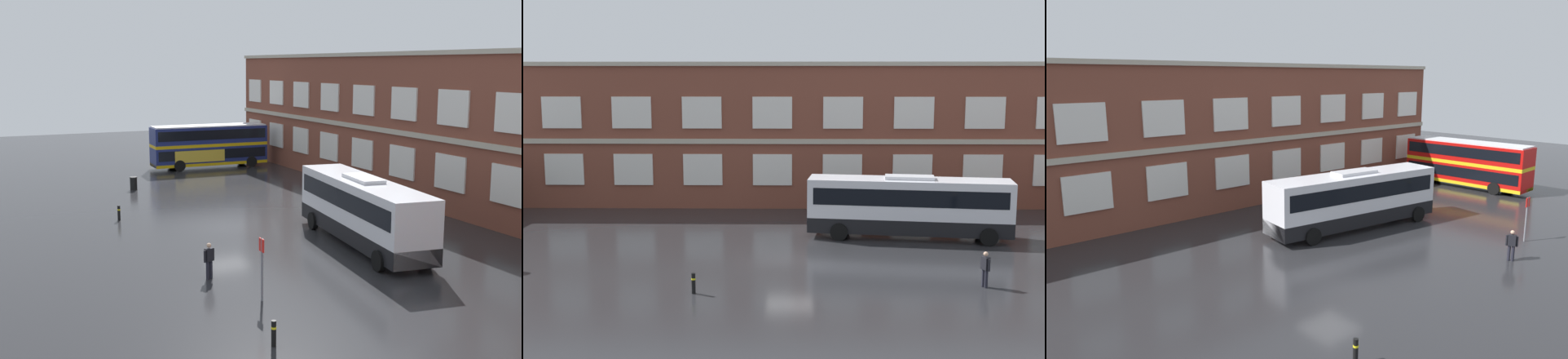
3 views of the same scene
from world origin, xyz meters
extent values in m
plane|color=#232326|center=(0.00, 2.00, 0.00)|extent=(120.00, 120.00, 0.00)
cube|color=brown|center=(-1.38, 18.00, 5.18)|extent=(55.95, 8.00, 10.37)
cube|color=#B2A893|center=(-1.38, 13.92, 4.98)|extent=(55.95, 0.16, 0.36)
cube|color=#B2A893|center=(-1.38, 13.95, 10.52)|extent=(55.95, 0.28, 0.30)
cube|color=silver|center=(-16.64, 13.94, 2.90)|extent=(2.85, 0.12, 2.28)
cube|color=silver|center=(-11.56, 13.94, 2.90)|extent=(2.85, 0.12, 2.28)
cube|color=silver|center=(-6.47, 13.94, 2.90)|extent=(2.85, 0.12, 2.28)
cube|color=silver|center=(-1.38, 13.94, 2.90)|extent=(2.85, 0.12, 2.28)
cube|color=silver|center=(3.70, 13.94, 2.90)|extent=(2.85, 0.12, 2.28)
cube|color=silver|center=(8.79, 13.94, 2.90)|extent=(2.85, 0.12, 2.28)
cube|color=silver|center=(13.88, 13.94, 2.90)|extent=(2.85, 0.12, 2.28)
cube|color=silver|center=(-16.64, 13.94, 7.05)|extent=(2.85, 0.12, 2.28)
cube|color=silver|center=(-11.56, 13.94, 7.05)|extent=(2.85, 0.12, 2.28)
cube|color=silver|center=(-6.47, 13.94, 7.05)|extent=(2.85, 0.12, 2.28)
cube|color=silver|center=(-1.38, 13.94, 7.05)|extent=(2.85, 0.12, 2.28)
cube|color=silver|center=(3.70, 13.94, 7.05)|extent=(2.85, 0.12, 2.28)
cube|color=silver|center=(8.79, 13.94, 7.05)|extent=(2.85, 0.12, 2.28)
cube|color=silver|center=(13.88, 13.94, 7.05)|extent=(2.85, 0.12, 2.28)
cube|color=silver|center=(7.10, 5.09, 2.00)|extent=(12.24, 4.16, 3.20)
cube|color=black|center=(7.10, 5.09, 2.64)|extent=(11.53, 4.11, 1.00)
cube|color=black|center=(7.10, 5.09, 0.85)|extent=(12.24, 4.18, 0.90)
cube|color=silver|center=(7.10, 5.09, 3.70)|extent=(3.03, 1.66, 0.20)
cylinder|color=black|center=(11.45, 3.20, 0.52)|extent=(1.07, 0.46, 1.04)
cylinder|color=black|center=(11.80, 5.73, 0.52)|extent=(1.07, 0.46, 1.04)
cylinder|color=black|center=(2.89, 4.38, 0.52)|extent=(1.07, 0.46, 1.04)
cylinder|color=black|center=(3.24, 6.91, 0.52)|extent=(1.07, 0.46, 1.04)
cylinder|color=black|center=(9.05, -4.46, 0.42)|extent=(0.21, 0.21, 0.85)
cylinder|color=black|center=(9.13, -4.64, 0.42)|extent=(0.21, 0.21, 0.85)
cube|color=black|center=(9.09, -4.55, 1.15)|extent=(0.37, 0.46, 0.60)
cylinder|color=black|center=(8.99, -4.31, 1.12)|extent=(0.14, 0.14, 0.57)
cylinder|color=black|center=(9.19, -4.79, 1.12)|extent=(0.14, 0.14, 0.57)
sphere|color=tan|center=(9.09, -4.55, 1.59)|extent=(0.22, 0.22, 0.22)
cylinder|color=black|center=(-4.30, -5.69, 0.47)|extent=(0.18, 0.18, 0.95)
cylinder|color=yellow|center=(-4.30, -5.69, 0.68)|extent=(0.19, 0.19, 0.08)
camera|label=1|loc=(36.90, -14.72, 9.78)|focal=45.84mm
camera|label=2|loc=(0.27, -35.27, 9.79)|focal=47.03mm
camera|label=3|loc=(-15.75, -16.06, 9.66)|focal=34.14mm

